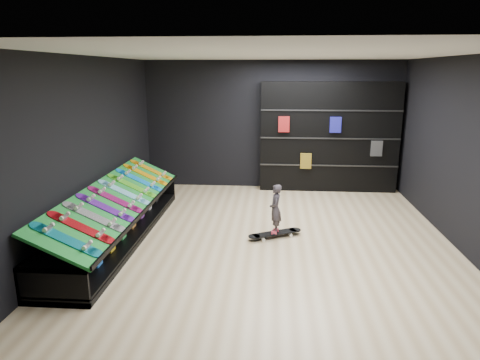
# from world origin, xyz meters

# --- Properties ---
(floor) EXTENTS (6.00, 7.00, 0.01)m
(floor) POSITION_xyz_m (0.00, 0.00, 0.00)
(floor) COLOR beige
(floor) RESTS_ON ground
(ceiling) EXTENTS (6.00, 7.00, 0.01)m
(ceiling) POSITION_xyz_m (0.00, 0.00, 3.00)
(ceiling) COLOR white
(ceiling) RESTS_ON ground
(wall_back) EXTENTS (6.00, 0.02, 3.00)m
(wall_back) POSITION_xyz_m (0.00, 3.50, 1.50)
(wall_back) COLOR black
(wall_back) RESTS_ON ground
(wall_front) EXTENTS (6.00, 0.02, 3.00)m
(wall_front) POSITION_xyz_m (0.00, -3.50, 1.50)
(wall_front) COLOR black
(wall_front) RESTS_ON ground
(wall_left) EXTENTS (0.02, 7.00, 3.00)m
(wall_left) POSITION_xyz_m (-3.00, 0.00, 1.50)
(wall_left) COLOR black
(wall_left) RESTS_ON ground
(wall_right) EXTENTS (0.02, 7.00, 3.00)m
(wall_right) POSITION_xyz_m (3.00, 0.00, 1.50)
(wall_right) COLOR black
(wall_right) RESTS_ON ground
(display_rack) EXTENTS (0.90, 4.50, 0.50)m
(display_rack) POSITION_xyz_m (-2.55, 0.00, 0.25)
(display_rack) COLOR black
(display_rack) RESTS_ON ground
(turf_ramp) EXTENTS (0.92, 4.50, 0.46)m
(turf_ramp) POSITION_xyz_m (-2.50, 0.00, 0.71)
(turf_ramp) COLOR #116D22
(turf_ramp) RESTS_ON display_rack
(back_shelving) EXTENTS (3.15, 0.37, 2.52)m
(back_shelving) POSITION_xyz_m (1.32, 3.32, 1.26)
(back_shelving) COLOR black
(back_shelving) RESTS_ON ground
(floor_skateboard) EXTENTS (0.97, 0.64, 0.09)m
(floor_skateboard) POSITION_xyz_m (0.10, 0.20, 0.05)
(floor_skateboard) COLOR black
(floor_skateboard) RESTS_ON ground
(child) EXTENTS (0.14, 0.19, 0.51)m
(child) POSITION_xyz_m (0.10, 0.20, 0.34)
(child) COLOR black
(child) RESTS_ON floor_skateboard
(display_board_0) EXTENTS (0.93, 0.22, 0.50)m
(display_board_0) POSITION_xyz_m (-2.49, -1.90, 0.74)
(display_board_0) COLOR #0C8C99
(display_board_0) RESTS_ON turf_ramp
(display_board_1) EXTENTS (0.93, 0.22, 0.50)m
(display_board_1) POSITION_xyz_m (-2.49, -1.48, 0.74)
(display_board_1) COLOR red
(display_board_1) RESTS_ON turf_ramp
(display_board_2) EXTENTS (0.93, 0.22, 0.50)m
(display_board_2) POSITION_xyz_m (-2.49, -1.06, 0.74)
(display_board_2) COLOR black
(display_board_2) RESTS_ON turf_ramp
(display_board_3) EXTENTS (0.93, 0.22, 0.50)m
(display_board_3) POSITION_xyz_m (-2.49, -0.63, 0.74)
(display_board_3) COLOR purple
(display_board_3) RESTS_ON turf_ramp
(display_board_4) EXTENTS (0.93, 0.22, 0.50)m
(display_board_4) POSITION_xyz_m (-2.49, -0.21, 0.74)
(display_board_4) COLOR #E5198C
(display_board_4) RESTS_ON turf_ramp
(display_board_5) EXTENTS (0.93, 0.22, 0.50)m
(display_board_5) POSITION_xyz_m (-2.49, 0.21, 0.74)
(display_board_5) COLOR #0CB2E5
(display_board_5) RESTS_ON turf_ramp
(display_board_6) EXTENTS (0.93, 0.22, 0.50)m
(display_board_6) POSITION_xyz_m (-2.49, 0.63, 0.74)
(display_board_6) COLOR green
(display_board_6) RESTS_ON turf_ramp
(display_board_7) EXTENTS (0.93, 0.22, 0.50)m
(display_board_7) POSITION_xyz_m (-2.49, 1.06, 0.74)
(display_board_7) COLOR blue
(display_board_7) RESTS_ON turf_ramp
(display_board_8) EXTENTS (0.93, 0.22, 0.50)m
(display_board_8) POSITION_xyz_m (-2.49, 1.48, 0.74)
(display_board_8) COLOR yellow
(display_board_8) RESTS_ON turf_ramp
(display_board_9) EXTENTS (0.93, 0.22, 0.50)m
(display_board_9) POSITION_xyz_m (-2.49, 1.90, 0.74)
(display_board_9) COLOR orange
(display_board_9) RESTS_ON turf_ramp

